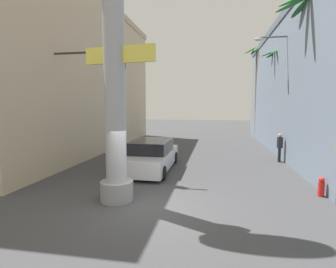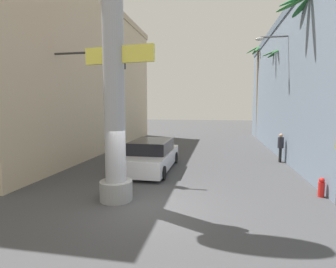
{
  "view_description": "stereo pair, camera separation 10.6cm",
  "coord_description": "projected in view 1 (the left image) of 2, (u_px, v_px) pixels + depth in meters",
  "views": [
    {
      "loc": [
        2.19,
        -8.23,
        3.35
      ],
      "look_at": [
        0.0,
        3.94,
        2.01
      ],
      "focal_mm": 28.0,
      "sensor_mm": 36.0,
      "label": 1
    },
    {
      "loc": [
        2.29,
        -8.21,
        3.35
      ],
      "look_at": [
        0.0,
        3.94,
        2.01
      ],
      "focal_mm": 28.0,
      "sensor_mm": 36.0,
      "label": 2
    }
  ],
  "objects": [
    {
      "name": "pedestrian_curb_left",
      "position": [
        18.0,
        159.0,
        11.57
      ],
      "size": [
        0.44,
        0.44,
        1.7
      ],
      "color": "#3F3833",
      "rests_on": "ground"
    },
    {
      "name": "palm_tree_far_right",
      "position": [
        257.0,
        85.0,
        26.99
      ],
      "size": [
        2.66,
        2.56,
        9.38
      ],
      "color": "brown",
      "rests_on": "ground"
    },
    {
      "name": "street_lamp",
      "position": [
        286.0,
        86.0,
        15.75
      ],
      "size": [
        2.35,
        0.28,
        7.57
      ],
      "color": "#59595E",
      "rests_on": "ground"
    },
    {
      "name": "building_left",
      "position": [
        56.0,
        77.0,
        19.91
      ],
      "size": [
        8.77,
        20.95,
        11.03
      ],
      "color": "#C6B293",
      "rests_on": "ground"
    },
    {
      "name": "traffic_light_mast",
      "position": [
        65.0,
        88.0,
        12.72
      ],
      "size": [
        5.51,
        0.32,
        5.94
      ],
      "color": "#333333",
      "rests_on": "ground"
    },
    {
      "name": "fire_hydrant",
      "position": [
        321.0,
        187.0,
        9.69
      ],
      "size": [
        0.22,
        0.22,
        0.72
      ],
      "color": "red",
      "rests_on": "ground"
    },
    {
      "name": "palm_tree_near_left",
      "position": [
        19.0,
        49.0,
        12.22
      ],
      "size": [
        3.02,
        2.66,
        9.59
      ],
      "color": "brown",
      "rests_on": "ground"
    },
    {
      "name": "pedestrian_mid_right",
      "position": [
        280.0,
        145.0,
        15.59
      ],
      "size": [
        0.37,
        0.37,
        1.71
      ],
      "color": "black",
      "rests_on": "ground"
    },
    {
      "name": "ground_plane",
      "position": [
        183.0,
        153.0,
        18.58
      ],
      "size": [
        87.26,
        87.26,
        0.0
      ],
      "primitive_type": "plane",
      "color": "#424244"
    },
    {
      "name": "pedestrian_far_left",
      "position": [
        126.0,
        131.0,
        23.91
      ],
      "size": [
        0.4,
        0.4,
        1.77
      ],
      "color": "#1E233F",
      "rests_on": "ground"
    },
    {
      "name": "car_lead",
      "position": [
        151.0,
        156.0,
        13.72
      ],
      "size": [
        2.16,
        5.16,
        1.56
      ],
      "color": "black",
      "rests_on": "ground"
    },
    {
      "name": "palm_tree_mid_right",
      "position": [
        279.0,
        83.0,
        18.78
      ],
      "size": [
        2.87,
        2.77,
        7.49
      ],
      "color": "brown",
      "rests_on": "ground"
    },
    {
      "name": "palm_tree_near_right",
      "position": [
        311.0,
        54.0,
        12.0
      ],
      "size": [
        3.37,
        3.4,
        8.47
      ],
      "color": "brown",
      "rests_on": "ground"
    },
    {
      "name": "neon_sign_pole",
      "position": [
        115.0,
        71.0,
        8.85
      ],
      "size": [
        2.86,
        1.15,
        9.83
      ],
      "color": "#9E9EA3",
      "rests_on": "ground"
    }
  ]
}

